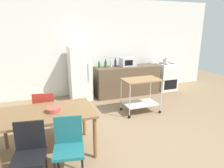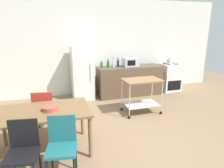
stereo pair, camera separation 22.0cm
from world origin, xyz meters
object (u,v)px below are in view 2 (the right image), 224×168
refrigerator (82,73)px  bottle_soda (118,63)px  bottle_sparkling_water (108,64)px  fruit_bowl (50,108)px  chair_teal (62,144)px  bottle_vinegar (102,65)px  chair_black (23,149)px  chair_red (44,109)px  kitchen_cart (142,90)px  kettle (169,61)px  microwave (130,62)px  dining_table (43,115)px  stove_oven (170,77)px  bottle_sesame_oil (114,63)px

refrigerator → bottle_soda: refrigerator is taller
bottle_sparkling_water → fruit_bowl: (-1.73, -2.51, -0.22)m
chair_teal → bottle_vinegar: bearing=77.1°
chair_teal → chair_black: bearing=-171.4°
fruit_bowl → chair_red: bearing=99.5°
kitchen_cart → bottle_vinegar: bottle_vinegar is taller
fruit_bowl → kettle: 4.43m
chair_red → fruit_bowl: chair_red is taller
chair_red → microwave: microwave is taller
dining_table → chair_red: (-0.01, 0.66, -0.15)m
bottle_vinegar → dining_table: bearing=-123.3°
dining_table → chair_red: 0.67m
refrigerator → kitchen_cart: (1.20, -1.50, -0.20)m
stove_oven → chair_red: bearing=-155.9°
stove_oven → kitchen_cart: size_ratio=1.01×
bottle_soda → chair_black: bearing=-127.2°
bottle_sparkling_water → kettle: 2.01m
kettle → microwave: bearing=174.6°
chair_teal → bottle_sesame_oil: 3.68m
kitchen_cart → bottle_soda: (-0.10, 1.47, 0.44)m
fruit_bowl → kettle: size_ratio=0.97×
kitchen_cart → bottle_sesame_oil: (-0.25, 1.45, 0.44)m
stove_oven → kettle: (-0.12, -0.10, 0.55)m
stove_oven → refrigerator: (-2.90, 0.08, 0.32)m
chair_black → microwave: bearing=57.3°
microwave → kettle: microwave is taller
bottle_sparkling_water → microwave: bearing=-1.5°
chair_black → bottle_sesame_oil: 3.93m
chair_black → chair_red: same height
chair_teal → kitchen_cart: chair_teal is taller
stove_oven → bottle_sesame_oil: size_ratio=3.25×
refrigerator → kettle: bearing=-3.7°
stove_oven → microwave: microwave is taller
dining_table → bottle_sparkling_water: bottle_sparkling_water is taller
bottle_sesame_oil → bottle_vinegar: bearing=174.9°
chair_teal → refrigerator: (0.83, 3.23, 0.26)m
chair_red → bottle_sparkling_water: 2.64m
refrigerator → fruit_bowl: (-0.96, -2.55, 0.01)m
refrigerator → bottle_sesame_oil: bearing=-2.5°
refrigerator → microwave: size_ratio=3.37×
dining_table → refrigerator: 2.74m
chair_teal → stove_oven: 4.88m
kitchen_cart → bottle_sparkling_water: size_ratio=3.76×
chair_teal → bottle_sesame_oil: (1.78, 3.19, 0.50)m
chair_red → refrigerator: refrigerator is taller
dining_table → kettle: kettle is taller
chair_red → stove_oven: size_ratio=0.97×
chair_teal → microwave: bearing=64.6°
bottle_sparkling_water → bottle_soda: bearing=3.2°
chair_black → bottle_vinegar: 3.76m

